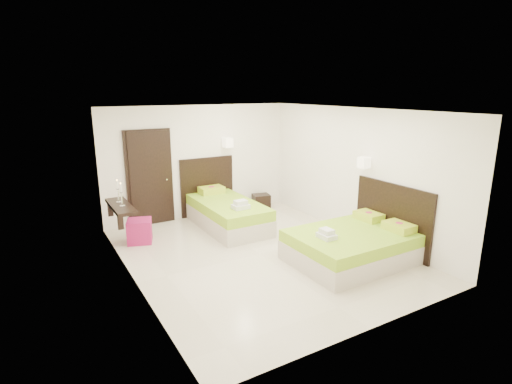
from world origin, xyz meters
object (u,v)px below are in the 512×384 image
bed_single (226,211)px  bed_double (354,244)px  nightstand (261,201)px  ottoman (140,231)px

bed_single → bed_double: size_ratio=1.09×
bed_double → bed_single: bearing=112.3°
nightstand → ottoman: ottoman is taller
bed_double → nightstand: (0.23, 3.55, -0.12)m
bed_double → ottoman: size_ratio=4.48×
bed_double → nightstand: 3.56m
bed_single → nightstand: bearing=29.2°
ottoman → nightstand: bearing=13.3°
nightstand → bed_single: bearing=-137.5°
nightstand → ottoman: 3.36m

